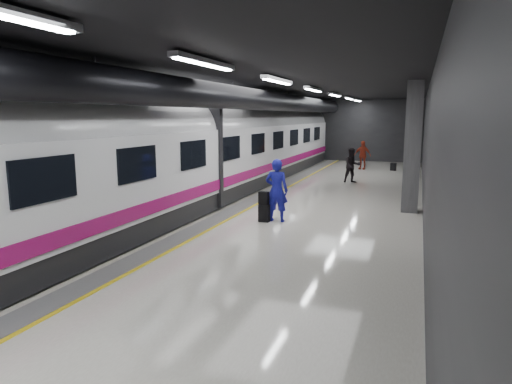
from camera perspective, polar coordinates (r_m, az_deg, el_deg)
The scene contains 9 objects.
ground at distance 15.70m, azimuth 1.57°, elevation -2.73°, with size 40.00×40.00×0.00m, color silver.
platform_hall at distance 16.34m, azimuth 1.71°, elevation 10.24°, with size 10.02×40.02×4.51m.
train at distance 16.68m, azimuth -9.11°, elevation 5.07°, with size 3.05×38.00×4.05m.
traveler_main at distance 14.43m, azimuth 2.60°, elevation 0.21°, with size 0.73×0.48×2.00m, color #171EB0.
suitcase_main at distance 14.46m, azimuth 1.02°, elevation -2.67°, with size 0.34×0.21×0.55m, color black.
shoulder_bag at distance 14.39m, azimuth 0.97°, elevation -0.78°, with size 0.31×0.17×0.42m, color black.
traveler_far_a at distance 23.35m, azimuth 11.93°, elevation 3.27°, with size 0.85×0.66×1.74m, color black.
traveler_far_b at distance 29.47m, azimuth 13.16°, elevation 4.51°, with size 1.04×0.43×1.78m, color maroon.
suitcase_far at distance 29.28m, azimuth 16.78°, elevation 3.03°, with size 0.32×0.20×0.46m, color black.
Camera 1 is at (4.75, -14.59, 3.32)m, focal length 32.00 mm.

